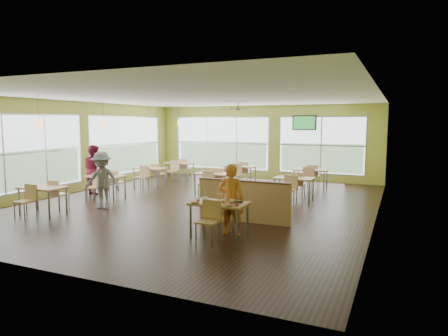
# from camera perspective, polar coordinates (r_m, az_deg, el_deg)

# --- Properties ---
(room) EXTENTS (12.00, 12.04, 3.20)m
(room) POSITION_cam_1_polar(r_m,az_deg,el_deg) (12.00, -3.40, 2.42)
(room) COLOR black
(room) RESTS_ON ground
(window_bays) EXTENTS (9.24, 10.24, 2.38)m
(window_bays) POSITION_cam_1_polar(r_m,az_deg,el_deg) (15.98, -6.77, 2.94)
(window_bays) COLOR white
(window_bays) RESTS_ON room
(main_table) EXTENTS (1.22, 1.52, 0.87)m
(main_table) POSITION_cam_1_polar(r_m,az_deg,el_deg) (8.59, -0.69, -5.72)
(main_table) COLOR tan
(main_table) RESTS_ON floor
(half_wall_divider) EXTENTS (2.40, 0.14, 1.04)m
(half_wall_divider) POSITION_cam_1_polar(r_m,az_deg,el_deg) (9.92, 2.82, -4.70)
(half_wall_divider) COLOR tan
(half_wall_divider) RESTS_ON floor
(dining_tables) EXTENTS (6.92, 8.72, 0.87)m
(dining_tables) POSITION_cam_1_polar(r_m,az_deg,el_deg) (14.09, -3.97, -0.95)
(dining_tables) COLOR tan
(dining_tables) RESTS_ON floor
(pendant_lights) EXTENTS (0.11, 7.31, 0.86)m
(pendant_lights) POSITION_cam_1_polar(r_m,az_deg,el_deg) (14.27, -13.71, 6.32)
(pendant_lights) COLOR #2D2119
(pendant_lights) RESTS_ON ceiling
(ceiling_fan) EXTENTS (1.25, 1.25, 0.29)m
(ceiling_fan) POSITION_cam_1_polar(r_m,az_deg,el_deg) (14.71, 2.00, 8.41)
(ceiling_fan) COLOR #2D2119
(ceiling_fan) RESTS_ON ceiling
(tv_backwall) EXTENTS (1.00, 0.07, 0.60)m
(tv_backwall) POSITION_cam_1_polar(r_m,az_deg,el_deg) (16.94, 11.41, 6.35)
(tv_backwall) COLOR black
(tv_backwall) RESTS_ON wall_back
(man_plaid) EXTENTS (0.61, 0.44, 1.57)m
(man_plaid) POSITION_cam_1_polar(r_m,az_deg,el_deg) (8.71, 1.02, -4.50)
(man_plaid) COLOR #EF4D1A
(man_plaid) RESTS_ON floor
(patron_maroon) EXTENTS (1.02, 0.92, 1.70)m
(patron_maroon) POSITION_cam_1_polar(r_m,az_deg,el_deg) (14.39, -18.03, -0.21)
(patron_maroon) COLOR maroon
(patron_maroon) RESTS_ON floor
(patron_grey) EXTENTS (1.18, 0.86, 1.64)m
(patron_grey) POSITION_cam_1_polar(r_m,az_deg,el_deg) (11.89, -17.02, -1.68)
(patron_grey) COLOR slate
(patron_grey) RESTS_ON floor
(cup_blue) EXTENTS (0.08, 0.08, 0.30)m
(cup_blue) POSITION_cam_1_polar(r_m,az_deg,el_deg) (8.54, -3.72, -4.57)
(cup_blue) COLOR white
(cup_blue) RESTS_ON main_table
(cup_yellow) EXTENTS (0.10, 0.10, 0.37)m
(cup_yellow) POSITION_cam_1_polar(r_m,az_deg,el_deg) (8.44, -2.71, -4.60)
(cup_yellow) COLOR white
(cup_yellow) RESTS_ON main_table
(cup_red_near) EXTENTS (0.09, 0.09, 0.31)m
(cup_red_near) POSITION_cam_1_polar(r_m,az_deg,el_deg) (8.30, -0.04, -4.86)
(cup_red_near) COLOR white
(cup_red_near) RESTS_ON main_table
(cup_red_far) EXTENTS (0.10, 0.10, 0.35)m
(cup_red_far) POSITION_cam_1_polar(r_m,az_deg,el_deg) (8.20, 1.11, -4.95)
(cup_red_far) COLOR white
(cup_red_far) RESTS_ON main_table
(food_basket) EXTENTS (0.22, 0.22, 0.05)m
(food_basket) POSITION_cam_1_polar(r_m,az_deg,el_deg) (8.55, 1.94, -4.77)
(food_basket) COLOR black
(food_basket) RESTS_ON main_table
(ketchup_cup) EXTENTS (0.06, 0.06, 0.03)m
(ketchup_cup) POSITION_cam_1_polar(r_m,az_deg,el_deg) (8.21, 1.88, -5.34)
(ketchup_cup) COLOR maroon
(ketchup_cup) RESTS_ON main_table
(wrapper_left) EXTENTS (0.21, 0.20, 0.04)m
(wrapper_left) POSITION_cam_1_polar(r_m,az_deg,el_deg) (8.49, -4.21, -4.91)
(wrapper_left) COLOR #A3774F
(wrapper_left) RESTS_ON main_table
(wrapper_mid) EXTENTS (0.19, 0.18, 0.05)m
(wrapper_mid) POSITION_cam_1_polar(r_m,az_deg,el_deg) (8.64, -0.67, -4.67)
(wrapper_mid) COLOR #A3774F
(wrapper_mid) RESTS_ON main_table
(wrapper_right) EXTENTS (0.15, 0.13, 0.04)m
(wrapper_right) POSITION_cam_1_polar(r_m,az_deg,el_deg) (8.15, 0.64, -5.39)
(wrapper_right) COLOR #A3774F
(wrapper_right) RESTS_ON main_table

